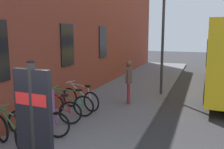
% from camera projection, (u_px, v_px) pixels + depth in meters
% --- Properties ---
extents(ground, '(60.00, 60.00, 0.00)m').
position_uv_depth(ground, '(187.00, 115.00, 8.67)').
color(ground, '#2D2D30').
extents(sidewalk_pavement, '(24.00, 3.50, 0.12)m').
position_uv_depth(sidewalk_pavement, '(129.00, 93.00, 11.46)').
color(sidewalk_pavement, slate).
rests_on(sidewalk_pavement, ground).
extents(station_facade, '(22.00, 0.65, 8.69)m').
position_uv_depth(station_facade, '(97.00, 3.00, 12.37)').
color(station_facade, brown).
rests_on(station_facade, ground).
extents(bicycle_nearest_sign, '(0.72, 1.69, 0.97)m').
position_uv_depth(bicycle_nearest_sign, '(12.00, 133.00, 5.83)').
color(bicycle_nearest_sign, black).
rests_on(bicycle_nearest_sign, sidewalk_pavement).
extents(bicycle_by_door, '(0.54, 1.75, 0.97)m').
position_uv_depth(bicycle_by_door, '(39.00, 123.00, 6.51)').
color(bicycle_by_door, black).
rests_on(bicycle_by_door, sidewalk_pavement).
extents(bicycle_far_end, '(0.68, 1.70, 0.97)m').
position_uv_depth(bicycle_far_end, '(53.00, 112.00, 7.40)').
color(bicycle_far_end, black).
rests_on(bicycle_far_end, sidewalk_pavement).
extents(bicycle_mid_rack, '(0.48, 1.76, 0.97)m').
position_uv_depth(bicycle_mid_rack, '(69.00, 104.00, 8.15)').
color(bicycle_mid_rack, black).
rests_on(bicycle_mid_rack, sidewalk_pavement).
extents(bicycle_leaning_wall, '(0.62, 1.72, 0.97)m').
position_uv_depth(bicycle_leaning_wall, '(80.00, 99.00, 8.86)').
color(bicycle_leaning_wall, black).
rests_on(bicycle_leaning_wall, sidewalk_pavement).
extents(transit_info_sign, '(0.12, 0.55, 2.40)m').
position_uv_depth(transit_info_sign, '(34.00, 122.00, 3.19)').
color(transit_info_sign, black).
rests_on(transit_info_sign, sidewalk_pavement).
extents(pedestrian_near_bus, '(0.63, 0.36, 1.70)m').
position_uv_depth(pedestrian_near_bus, '(129.00, 77.00, 9.50)').
color(pedestrian_near_bus, maroon).
rests_on(pedestrian_near_bus, sidewalk_pavement).
extents(pedestrian_crossing_street, '(0.61, 0.24, 1.60)m').
position_uv_depth(pedestrian_crossing_street, '(45.00, 107.00, 5.95)').
color(pedestrian_crossing_street, '#26262D').
rests_on(pedestrian_crossing_street, sidewalk_pavement).
extents(street_lamp, '(0.28, 0.28, 5.26)m').
position_uv_depth(street_lamp, '(163.00, 24.00, 10.67)').
color(street_lamp, '#333338').
rests_on(street_lamp, sidewalk_pavement).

